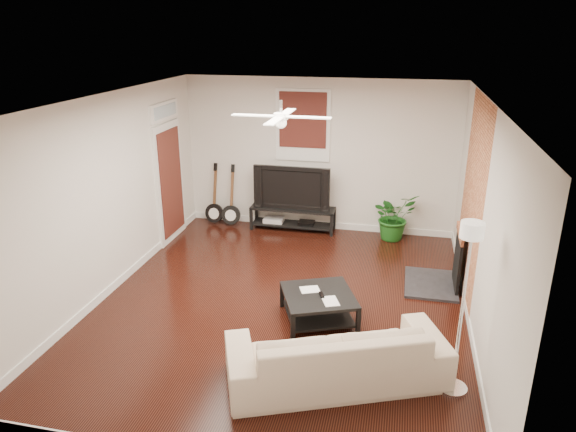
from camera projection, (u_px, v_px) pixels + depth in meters
name	position (u px, v px, depth m)	size (l,w,h in m)	color
room	(281.00, 208.00, 6.89)	(5.01, 6.01, 2.81)	black
brick_accent	(472.00, 198.00, 7.30)	(0.02, 2.20, 2.80)	#B15D39
fireplace	(444.00, 258.00, 7.68)	(0.80, 1.10, 0.92)	black
window_back	(303.00, 126.00, 9.49)	(1.00, 0.06, 1.30)	#39110F
door_left	(169.00, 171.00, 9.19)	(0.08, 1.00, 2.50)	white
tv_stand	(293.00, 218.00, 9.93)	(1.58, 0.42, 0.44)	black
tv	(293.00, 186.00, 9.74)	(1.42, 0.19, 0.82)	black
coffee_table	(318.00, 307.00, 6.89)	(0.89, 0.89, 0.37)	black
sofa	(337.00, 352.00, 5.67)	(2.35, 0.92, 0.69)	#BEA68E
floor_lamp	(462.00, 310.00, 5.29)	(0.32, 0.32, 1.92)	silver
potted_plant	(394.00, 216.00, 9.44)	(0.77, 0.67, 0.86)	#1B5D1A
guitar_left	(213.00, 194.00, 10.10)	(0.37, 0.26, 1.19)	black
guitar_right	(230.00, 196.00, 10.00)	(0.37, 0.26, 1.19)	black
ceiling_fan	(281.00, 116.00, 6.48)	(1.24, 1.24, 0.32)	white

